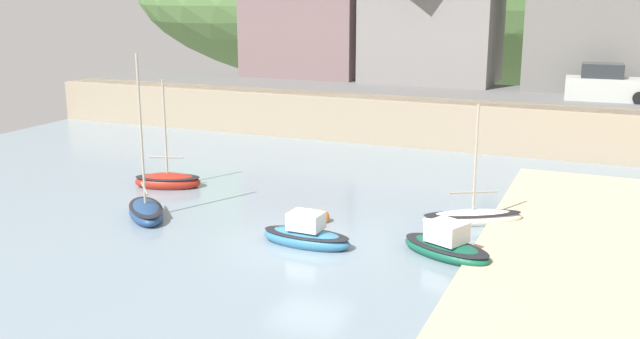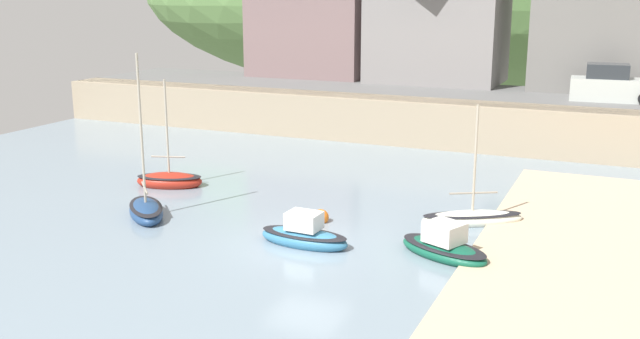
# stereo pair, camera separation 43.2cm
# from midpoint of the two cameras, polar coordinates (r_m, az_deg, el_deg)

# --- Properties ---
(quay_seawall) EXTENTS (48.00, 9.40, 2.40)m
(quay_seawall) POSITION_cam_midpoint_polar(r_m,az_deg,el_deg) (39.33, 9.09, 3.99)
(quay_seawall) COLOR tan
(quay_seawall) RESTS_ON ground
(waterfront_building_left) EXTENTS (8.31, 5.33, 9.49)m
(waterfront_building_left) POSITION_cam_midpoint_polar(r_m,az_deg,el_deg) (49.68, -1.30, 13.00)
(waterfront_building_left) COLOR #765F60
(waterfront_building_left) RESTS_ON ground
(waterfront_building_centre) EXTENTS (8.42, 6.25, 8.30)m
(waterfront_building_centre) POSITION_cam_midpoint_polar(r_m,az_deg,el_deg) (46.84, 8.68, 12.06)
(waterfront_building_centre) COLOR gray
(waterfront_building_centre) RESTS_ON ground
(waterfront_building_right) EXTENTS (8.31, 5.61, 9.37)m
(waterfront_building_right) POSITION_cam_midpoint_polar(r_m,az_deg,el_deg) (45.41, 21.25, 11.92)
(waterfront_building_right) COLOR slate
(waterfront_building_right) RESTS_ON ground
(dinghy_open_wooden) EXTENTS (3.13, 1.31, 1.26)m
(dinghy_open_wooden) POSITION_cam_midpoint_polar(r_m,az_deg,el_deg) (23.52, -1.64, -5.28)
(dinghy_open_wooden) COLOR teal
(dinghy_open_wooden) RESTS_ON ground
(fishing_boat_green) EXTENTS (2.90, 2.98, 6.13)m
(fishing_boat_green) POSITION_cam_midpoint_polar(r_m,az_deg,el_deg) (27.09, -14.09, -3.16)
(fishing_boat_green) COLOR navy
(fishing_boat_green) RESTS_ON ground
(rowboat_small_beached) EXTENTS (3.42, 2.52, 1.23)m
(rowboat_small_beached) POSITION_cam_midpoint_polar(r_m,az_deg,el_deg) (22.89, 9.45, -6.04)
(rowboat_small_beached) COLOR #13563E
(rowboat_small_beached) RESTS_ON ground
(sailboat_nearest_shore) EXTENTS (3.08, 2.13, 4.72)m
(sailboat_nearest_shore) POSITION_cam_midpoint_polar(r_m,az_deg,el_deg) (31.08, -12.37, -0.88)
(sailboat_nearest_shore) COLOR #A72719
(sailboat_nearest_shore) RESTS_ON ground
(sailboat_far_left) EXTENTS (3.66, 2.66, 4.43)m
(sailboat_far_left) POSITION_cam_midpoint_polar(r_m,az_deg,el_deg) (26.19, 11.54, -3.71)
(sailboat_far_left) COLOR white
(sailboat_far_left) RESTS_ON ground
(parked_car_near_slipway) EXTENTS (4.20, 1.95, 1.95)m
(parked_car_near_slipway) POSITION_cam_midpoint_polar(r_m,az_deg,el_deg) (41.17, 21.38, 6.25)
(parked_car_near_slipway) COLOR #B4BBB5
(parked_car_near_slipway) RESTS_ON ground
(mooring_buoy) EXTENTS (0.58, 0.58, 0.58)m
(mooring_buoy) POSITION_cam_midpoint_polar(r_m,az_deg,el_deg) (25.80, -0.36, -3.81)
(mooring_buoy) COLOR orange
(mooring_buoy) RESTS_ON ground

